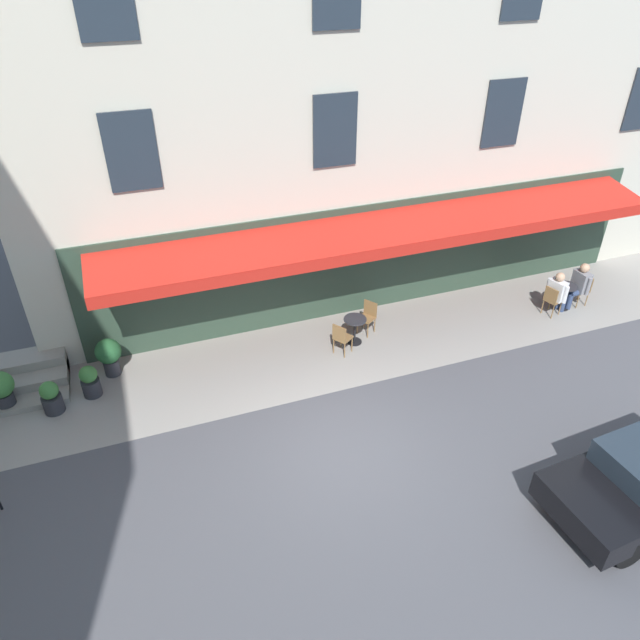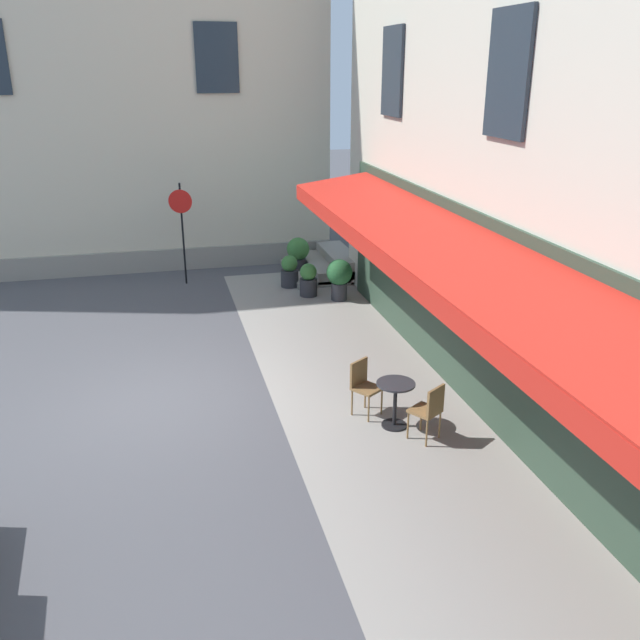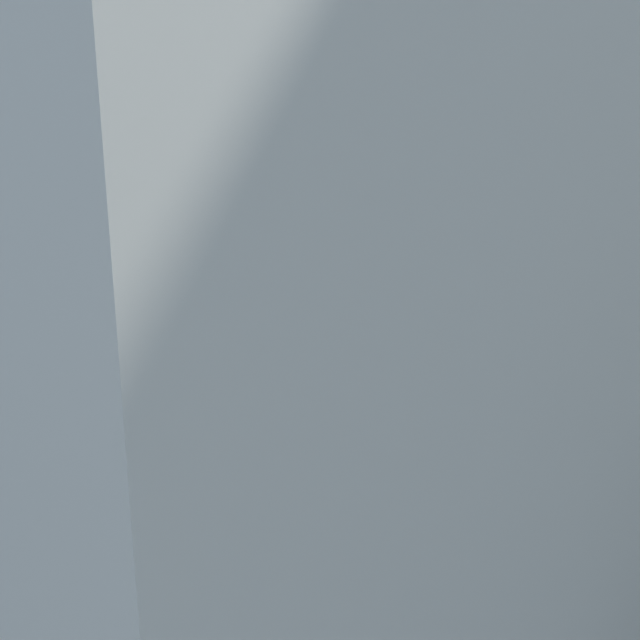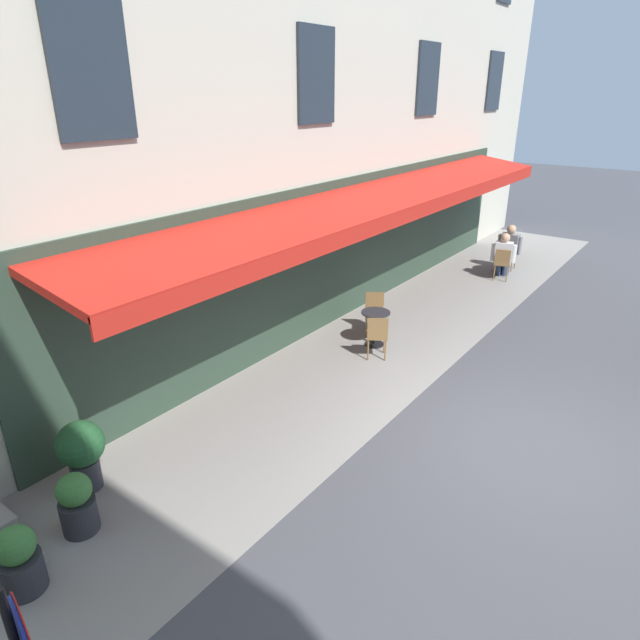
% 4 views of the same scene
% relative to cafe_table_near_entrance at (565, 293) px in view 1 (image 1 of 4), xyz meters
% --- Properties ---
extents(ground_plane, '(70.00, 70.00, 0.00)m').
position_rel_cafe_table_near_entrance_xyz_m(ground_plane, '(8.06, 3.03, -0.49)').
color(ground_plane, '#4C4C51').
extents(sidewalk_cafe_terrace, '(20.50, 3.20, 0.01)m').
position_rel_cafe_table_near_entrance_xyz_m(sidewalk_cafe_terrace, '(4.81, -0.37, -0.49)').
color(sidewalk_cafe_terrace, gray).
rests_on(sidewalk_cafe_terrace, ground_plane).
extents(cafe_building_facade, '(20.00, 10.70, 15.00)m').
position_rel_cafe_table_near_entrance_xyz_m(cafe_building_facade, '(4.07, -6.45, 7.00)').
color(cafe_building_facade, beige).
rests_on(cafe_building_facade, ground_plane).
extents(back_alley_steps, '(2.40, 1.75, 0.60)m').
position_rel_cafe_table_near_entrance_xyz_m(back_alley_steps, '(14.66, -1.56, -0.25)').
color(back_alley_steps, gray).
rests_on(back_alley_steps, ground_plane).
extents(cafe_table_near_entrance, '(0.60, 0.60, 0.75)m').
position_rel_cafe_table_near_entrance_xyz_m(cafe_table_near_entrance, '(0.00, 0.00, 0.00)').
color(cafe_table_near_entrance, black).
rests_on(cafe_table_near_entrance, ground_plane).
extents(cafe_chair_wicker_by_window, '(0.49, 0.49, 0.91)m').
position_rel_cafe_table_near_entrance_xyz_m(cafe_chair_wicker_by_window, '(0.61, 0.17, 0.06)').
color(cafe_chair_wicker_by_window, olive).
rests_on(cafe_chair_wicker_by_window, ground_plane).
extents(cafe_chair_wicker_near_door, '(0.42, 0.42, 0.91)m').
position_rel_cafe_table_near_entrance_xyz_m(cafe_chair_wicker_near_door, '(-0.63, -0.03, 0.06)').
color(cafe_chair_wicker_near_door, olive).
rests_on(cafe_chair_wicker_near_door, ground_plane).
extents(cafe_table_mid_terrace, '(0.60, 0.60, 0.75)m').
position_rel_cafe_table_near_entrance_xyz_m(cafe_table_mid_terrace, '(6.33, -0.47, 0.00)').
color(cafe_table_mid_terrace, black).
rests_on(cafe_table_mid_terrace, ground_plane).
extents(cafe_chair_wicker_corner_right, '(0.56, 0.56, 0.91)m').
position_rel_cafe_table_near_entrance_xyz_m(cafe_chair_wicker_corner_right, '(6.85, -0.12, 0.06)').
color(cafe_chair_wicker_corner_right, olive).
rests_on(cafe_chair_wicker_corner_right, ground_plane).
extents(cafe_chair_wicker_kerbside, '(0.55, 0.55, 0.91)m').
position_rel_cafe_table_near_entrance_xyz_m(cafe_chair_wicker_kerbside, '(5.80, -0.82, 0.06)').
color(cafe_chair_wicker_kerbside, olive).
rests_on(cafe_chair_wicker_kerbside, ground_plane).
extents(seated_patron_in_grey, '(0.59, 0.70, 1.35)m').
position_rel_cafe_table_near_entrance_xyz_m(seated_patron_in_grey, '(-0.41, -0.02, 0.23)').
color(seated_patron_in_grey, navy).
rests_on(seated_patron_in_grey, ground_plane).
extents(seated_companion_in_white, '(0.63, 0.66, 1.32)m').
position_rel_cafe_table_near_entrance_xyz_m(seated_companion_in_white, '(0.40, 0.11, 0.21)').
color(seated_companion_in_white, navy).
rests_on(seated_companion_in_white, ground_plane).
extents(potted_plant_mid_terrace, '(0.62, 0.62, 1.00)m').
position_rel_cafe_table_near_entrance_xyz_m(potted_plant_mid_terrace, '(12.45, -1.26, 0.10)').
color(potted_plant_mid_terrace, '#2D2D33').
rests_on(potted_plant_mid_terrace, ground_plane).
extents(potted_plant_under_sign, '(0.45, 0.45, 0.82)m').
position_rel_cafe_table_near_entrance_xyz_m(potted_plant_under_sign, '(13.78, -0.32, -0.10)').
color(potted_plant_under_sign, '#2D2D33').
rests_on(potted_plant_under_sign, ground_plane).
extents(potted_plant_entrance_left, '(0.61, 0.61, 1.01)m').
position_rel_cafe_table_near_entrance_xyz_m(potted_plant_entrance_left, '(14.80, -0.76, 0.09)').
color(potted_plant_entrance_left, '#2D2D33').
rests_on(potted_plant_entrance_left, ground_plane).
extents(potted_plant_entrance_right, '(0.43, 0.43, 0.81)m').
position_rel_cafe_table_near_entrance_xyz_m(potted_plant_entrance_right, '(12.95, -0.62, -0.09)').
color(potted_plant_entrance_right, '#2D2D33').
rests_on(potted_plant_entrance_right, ground_plane).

